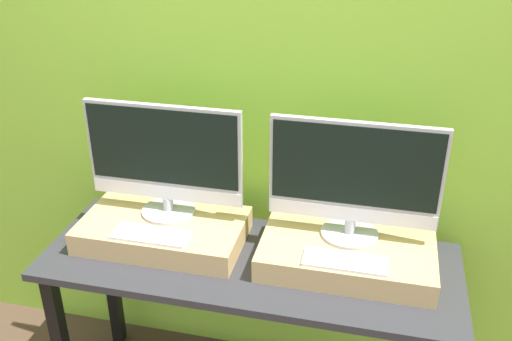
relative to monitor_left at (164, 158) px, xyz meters
The scene contains 8 objects.
wall_back 0.48m from the monitor_left, 34.63° to the left, with size 8.00×0.04×2.60m.
workbench 0.56m from the monitor_left, 16.71° to the right, with size 1.54×0.56×0.75m.
wooden_riser_left 0.29m from the monitor_left, 90.00° to the right, with size 0.62×0.36×0.09m.
monitor_left is the anchor object (origin of this frame).
keyboard_left 0.29m from the monitor_left, 90.00° to the right, with size 0.29×0.11×0.01m.
wooden_riser_right 0.76m from the monitor_left, ahead, with size 0.62×0.36×0.09m.
monitor_right 0.71m from the monitor_left, ahead, with size 0.60×0.21×0.45m.
keyboard_right 0.76m from the monitor_left, 14.27° to the right, with size 0.29×0.11×0.01m.
Camera 1 is at (0.42, -1.41, 2.00)m, focal length 40.00 mm.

